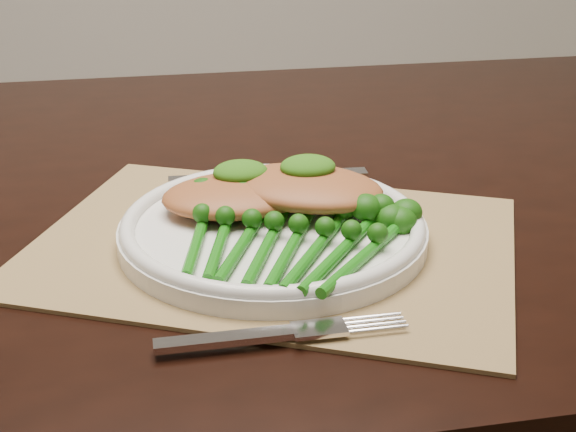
{
  "coord_description": "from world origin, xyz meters",
  "views": [
    {
      "loc": [
        0.08,
        -0.87,
        1.07
      ],
      "look_at": [
        0.17,
        -0.24,
        0.78
      ],
      "focal_mm": 50.0,
      "sensor_mm": 36.0,
      "label": 1
    }
  ],
  "objects": [
    {
      "name": "placemat",
      "position": [
        0.16,
        -0.24,
        0.75
      ],
      "size": [
        0.5,
        0.44,
        0.0
      ],
      "primitive_type": "cube",
      "rotation": [
        0.0,
        0.0,
        -0.39
      ],
      "color": "olive",
      "rests_on": "dining_table"
    },
    {
      "name": "dinner_plate",
      "position": [
        0.16,
        -0.24,
        0.77
      ],
      "size": [
        0.27,
        0.27,
        0.02
      ],
      "color": "white",
      "rests_on": "placemat"
    },
    {
      "name": "knife",
      "position": [
        0.15,
        -0.09,
        0.76
      ],
      "size": [
        0.21,
        0.02,
        0.01
      ],
      "rotation": [
        0.0,
        0.0,
        -0.01
      ],
      "color": "silver",
      "rests_on": "placemat"
    },
    {
      "name": "fork",
      "position": [
        0.16,
        -0.39,
        0.76
      ],
      "size": [
        0.18,
        0.03,
        0.01
      ],
      "rotation": [
        0.0,
        0.0,
        0.05
      ],
      "color": "silver",
      "rests_on": "placemat"
    },
    {
      "name": "chicken_fillet_left",
      "position": [
        0.13,
        -0.2,
        0.78
      ],
      "size": [
        0.15,
        0.11,
        0.03
      ],
      "primitive_type": "ellipsoid",
      "rotation": [
        0.0,
        0.0,
        0.1
      ],
      "color": "#AB6031",
      "rests_on": "dinner_plate"
    },
    {
      "name": "chicken_fillet_right",
      "position": [
        0.19,
        -0.2,
        0.79
      ],
      "size": [
        0.17,
        0.15,
        0.03
      ],
      "primitive_type": "ellipsoid",
      "rotation": [
        0.0,
        0.0,
        -0.47
      ],
      "color": "#AB6031",
      "rests_on": "dinner_plate"
    },
    {
      "name": "pesto_dollop_left",
      "position": [
        0.14,
        -0.18,
        0.8
      ],
      "size": [
        0.05,
        0.04,
        0.02
      ],
      "primitive_type": "ellipsoid",
      "color": "#1D4F0B",
      "rests_on": "chicken_fillet_left"
    },
    {
      "name": "pesto_dollop_right",
      "position": [
        0.2,
        -0.19,
        0.81
      ],
      "size": [
        0.05,
        0.04,
        0.02
      ],
      "primitive_type": "ellipsoid",
      "color": "#1D4F0B",
      "rests_on": "chicken_fillet_right"
    },
    {
      "name": "broccolini_bundle",
      "position": [
        0.16,
        -0.29,
        0.77
      ],
      "size": [
        0.23,
        0.23,
        0.04
      ],
      "rotation": [
        0.0,
        0.0,
        -0.41
      ],
      "color": "#12620C",
      "rests_on": "dinner_plate"
    }
  ]
}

